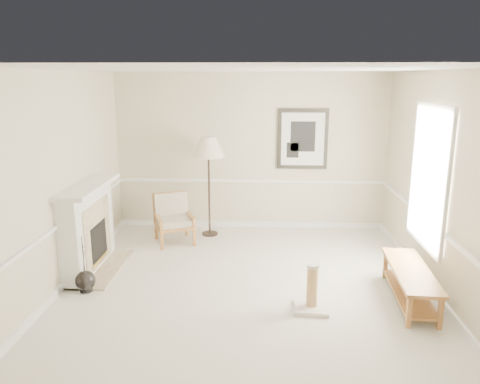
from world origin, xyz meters
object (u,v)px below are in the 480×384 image
Objects in this scene: armchair at (173,216)px; bench at (410,280)px; scratching_post at (312,295)px; floor_vase at (85,281)px; floor_lamp at (208,150)px.

armchair is 4.05m from bench.
armchair is 0.56× the size of bench.
armchair reaches higher than scratching_post.
floor_vase is 1.31× the size of scratching_post.
floor_vase is 2.23m from armchair.
armchair is at bearing 131.84° from scratching_post.
floor_lamp reaches higher than floor_vase.
floor_lamp is at bearing 138.96° from bench.
armchair is 1.44× the size of scratching_post.
armchair is 1.31m from floor_lamp.
armchair is 3.25m from scratching_post.
floor_vase reaches higher than bench.
floor_vase is 4.27m from bench.
floor_vase is 0.51× the size of bench.
armchair reaches higher than floor_vase.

